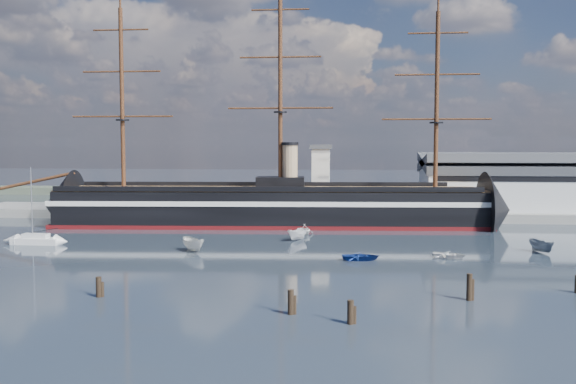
{
  "coord_description": "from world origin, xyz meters",
  "views": [
    {
      "loc": [
        9.97,
        -73.6,
        17.42
      ],
      "look_at": [
        -0.78,
        35.0,
        9.0
      ],
      "focal_mm": 40.0,
      "sensor_mm": 36.0,
      "label": 1
    }
  ],
  "objects": [
    {
      "name": "piling_near_mid",
      "position": [
        9.99,
        -12.82,
        0.0
      ],
      "size": [
        0.64,
        0.64,
        3.04
      ],
      "primitive_type": "cylinder",
      "color": "black",
      "rests_on": "ground"
    },
    {
      "name": "motorboat_f",
      "position": [
        40.16,
        30.48,
        0.0
      ],
      "size": [
        6.84,
        4.5,
        2.57
      ],
      "primitive_type": "imported",
      "rotation": [
        0.0,
        0.0,
        0.37
      ],
      "color": "slate",
      "rests_on": "ground"
    },
    {
      "name": "quay",
      "position": [
        10.0,
        76.0,
        0.0
      ],
      "size": [
        180.0,
        18.0,
        2.0
      ],
      "primitive_type": "cube",
      "color": "slate",
      "rests_on": "ground"
    },
    {
      "name": "motorboat_a",
      "position": [
        -15.06,
        25.9,
        0.0
      ],
      "size": [
        7.24,
        6.42,
        2.85
      ],
      "primitive_type": "imported",
      "rotation": [
        0.0,
        0.0,
        0.66
      ],
      "color": "silver",
      "rests_on": "ground"
    },
    {
      "name": "ground",
      "position": [
        0.0,
        40.0,
        0.0
      ],
      "size": [
        600.0,
        600.0,
        0.0
      ],
      "primitive_type": "plane",
      "color": "#202D3C",
      "rests_on": "ground"
    },
    {
      "name": "warehouse",
      "position": [
        58.0,
        80.0,
        7.98
      ],
      "size": [
        63.0,
        21.0,
        11.6
      ],
      "color": "#B7BABC",
      "rests_on": "ground"
    },
    {
      "name": "piling_extra",
      "position": [
        3.95,
        -9.94,
        0.0
      ],
      "size": [
        0.64,
        0.64,
        3.23
      ],
      "primitive_type": "cylinder",
      "color": "black",
      "rests_on": "ground"
    },
    {
      "name": "sailboat",
      "position": [
        -43.83,
        30.49,
        0.84
      ],
      "size": [
        8.34,
        2.66,
        13.23
      ],
      "rotation": [
        0.0,
        0.0,
        -0.03
      ],
      "color": "silver",
      "rests_on": "ground"
    },
    {
      "name": "piling_near_right",
      "position": [
        23.05,
        -2.21,
        0.0
      ],
      "size": [
        0.64,
        0.64,
        3.68
      ],
      "primitive_type": "cylinder",
      "color": "black",
      "rests_on": "ground"
    },
    {
      "name": "quay_tower",
      "position": [
        3.0,
        73.0,
        9.75
      ],
      "size": [
        5.0,
        5.0,
        15.0
      ],
      "color": "silver",
      "rests_on": "ground"
    },
    {
      "name": "motorboat_d",
      "position": [
        1.24,
        47.37,
        0.0
      ],
      "size": [
        6.31,
        5.42,
        2.16
      ],
      "primitive_type": "imported",
      "rotation": [
        0.0,
        0.0,
        0.59
      ],
      "color": "white",
      "rests_on": "ground"
    },
    {
      "name": "motorboat_b",
      "position": [
        11.43,
        21.04,
        0.0
      ],
      "size": [
        1.58,
        3.53,
        1.61
      ],
      "primitive_type": "imported",
      "rotation": [
        0.0,
        0.0,
        1.63
      ],
      "color": "navy",
      "rests_on": "ground"
    },
    {
      "name": "motorboat_c",
      "position": [
        0.46,
        39.74,
        0.0
      ],
      "size": [
        6.68,
        4.89,
        2.53
      ],
      "primitive_type": "imported",
      "rotation": [
        0.0,
        0.0,
        -0.46
      ],
      "color": "silver",
      "rests_on": "ground"
    },
    {
      "name": "warship",
      "position": [
        -8.59,
        60.0,
        4.04
      ],
      "size": [
        113.38,
        22.06,
        53.94
      ],
      "rotation": [
        0.0,
        0.0,
        0.07
      ],
      "color": "black",
      "rests_on": "ground"
    },
    {
      "name": "piling_near_left",
      "position": [
        -18.35,
        -4.75,
        0.0
      ],
      "size": [
        0.64,
        0.64,
        3.0
      ],
      "primitive_type": "cylinder",
      "color": "black",
      "rests_on": "ground"
    },
    {
      "name": "motorboat_e",
      "position": [
        24.72,
        24.03,
        0.0
      ],
      "size": [
        2.21,
        3.31,
        1.44
      ],
      "primitive_type": "imported",
      "rotation": [
        0.0,
        0.0,
        1.22
      ],
      "color": "silver",
      "rests_on": "ground"
    }
  ]
}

